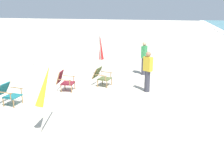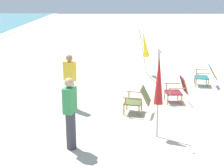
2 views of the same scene
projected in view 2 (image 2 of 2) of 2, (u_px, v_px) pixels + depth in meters
ground_plane at (192, 104)px, 9.73m from camera, size 80.00×80.00×0.00m
beach_chair_far_center at (207, 75)px, 11.42m from camera, size 0.68×0.84×0.78m
beach_chair_back_right at (139, 99)px, 8.84m from camera, size 0.73×0.85×0.79m
beach_chair_front_right at (178, 89)px, 9.73m from camera, size 0.61×0.69×0.82m
umbrella_furled_red at (159, 81)px, 7.23m from camera, size 0.47×0.24×2.10m
umbrella_furled_yellow at (145, 44)px, 12.64m from camera, size 0.80×0.57×1.99m
person_near_chairs at (70, 81)px, 9.13m from camera, size 0.36×0.39×1.63m
person_by_waterline at (70, 113)px, 6.73m from camera, size 0.38×0.29×1.63m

